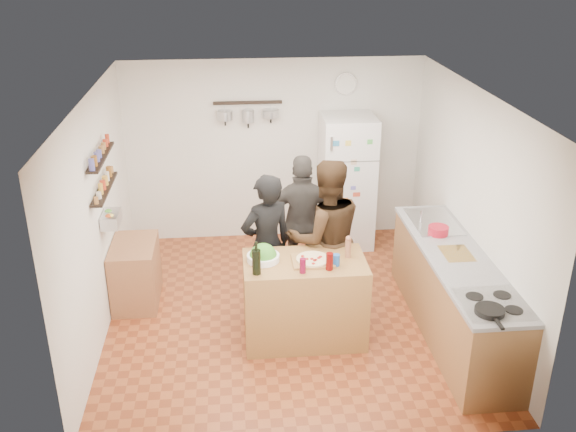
{
  "coord_description": "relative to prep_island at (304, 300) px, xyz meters",
  "views": [
    {
      "loc": [
        -0.6,
        -6.24,
        3.93
      ],
      "look_at": [
        0.0,
        0.1,
        1.15
      ],
      "focal_mm": 40.0,
      "sensor_mm": 36.0,
      "label": 1
    }
  ],
  "objects": [
    {
      "name": "wine_glass_far",
      "position": [
        0.22,
        -0.2,
        0.54
      ],
      "size": [
        0.07,
        0.07,
        0.18
      ],
      "primitive_type": "cylinder",
      "color": "#520707",
      "rests_on": "prep_island"
    },
    {
      "name": "pizza",
      "position": [
        0.08,
        -0.02,
        0.48
      ],
      "size": [
        0.34,
        0.34,
        0.02
      ],
      "primitive_type": "cylinder",
      "color": "beige",
      "rests_on": "pizza_board"
    },
    {
      "name": "sink",
      "position": [
        1.59,
        0.81,
        0.46
      ],
      "size": [
        0.5,
        0.8,
        0.03
      ],
      "primitive_type": "cube",
      "color": "silver",
      "rests_on": "counter_run"
    },
    {
      "name": "salad_bowl",
      "position": [
        -0.42,
        0.05,
        0.49
      ],
      "size": [
        0.33,
        0.33,
        0.07
      ],
      "primitive_type": "cylinder",
      "color": "white",
      "rests_on": "prep_island"
    },
    {
      "name": "counter_run",
      "position": [
        1.59,
        -0.04,
        -0.01
      ],
      "size": [
        0.63,
        2.63,
        0.9
      ],
      "primitive_type": "cube",
      "color": "#9E7042",
      "rests_on": "floor"
    },
    {
      "name": "red_bowl",
      "position": [
        1.54,
        0.48,
        0.51
      ],
      "size": [
        0.22,
        0.22,
        0.09
      ],
      "primitive_type": "cylinder",
      "color": "#B31428",
      "rests_on": "counter_run"
    },
    {
      "name": "pot_rack",
      "position": [
        -0.46,
        2.51,
        1.49
      ],
      "size": [
        0.9,
        0.04,
        0.04
      ],
      "primitive_type": "cube",
      "color": "black",
      "rests_on": "back_wall"
    },
    {
      "name": "side_table",
      "position": [
        -1.85,
        0.92,
        -0.09
      ],
      "size": [
        0.5,
        0.8,
        0.73
      ],
      "primitive_type": "cube",
      "color": "#AA7147",
      "rests_on": "floor"
    },
    {
      "name": "spice_shelf_lower",
      "position": [
        -2.04,
        0.71,
        1.04
      ],
      "size": [
        0.12,
        1.0,
        0.02
      ],
      "primitive_type": "cube",
      "color": "black",
      "rests_on": "left_wall"
    },
    {
      "name": "person_center",
      "position": [
        0.29,
        0.53,
        0.45
      ],
      "size": [
        0.96,
        0.79,
        1.81
      ],
      "primitive_type": "imported",
      "rotation": [
        0.0,
        0.0,
        3.27
      ],
      "color": "black",
      "rests_on": "floor"
    },
    {
      "name": "pepper_mill",
      "position": [
        0.45,
        0.05,
        0.55
      ],
      "size": [
        0.06,
        0.06,
        0.19
      ],
      "primitive_type": "cylinder",
      "color": "brown",
      "rests_on": "prep_island"
    },
    {
      "name": "stove_top",
      "position": [
        1.59,
        -0.99,
        0.46
      ],
      "size": [
        0.6,
        0.62,
        0.02
      ],
      "primitive_type": "cube",
      "color": "white",
      "rests_on": "counter_run"
    },
    {
      "name": "prep_island",
      "position": [
        0.0,
        0.0,
        0.0
      ],
      "size": [
        1.25,
        0.72,
        0.91
      ],
      "primitive_type": "cube",
      "color": "olive",
      "rests_on": "floor"
    },
    {
      "name": "person_back",
      "position": [
        0.11,
        1.11,
        0.38
      ],
      "size": [
        1.01,
        0.49,
        1.66
      ],
      "primitive_type": "imported",
      "rotation": [
        0.0,
        0.0,
        3.05
      ],
      "color": "#322E2C",
      "rests_on": "floor"
    },
    {
      "name": "salt_canister",
      "position": [
        0.3,
        -0.12,
        0.51
      ],
      "size": [
        0.07,
        0.07,
        0.12
      ],
      "primitive_type": "cylinder",
      "color": "#1C4C9A",
      "rests_on": "prep_island"
    },
    {
      "name": "skillet",
      "position": [
        1.49,
        -1.14,
        0.49
      ],
      "size": [
        0.26,
        0.26,
        0.05
      ],
      "primitive_type": "cylinder",
      "color": "black",
      "rests_on": "stove_top"
    },
    {
      "name": "cutting_board",
      "position": [
        1.59,
        0.01,
        0.46
      ],
      "size": [
        0.3,
        0.4,
        0.02
      ],
      "primitive_type": "cube",
      "color": "olive",
      "rests_on": "counter_run"
    },
    {
      "name": "pizza_board",
      "position": [
        0.08,
        -0.02,
        0.47
      ],
      "size": [
        0.42,
        0.34,
        0.02
      ],
      "primitive_type": "cube",
      "color": "olive",
      "rests_on": "prep_island"
    },
    {
      "name": "room_shell",
      "position": [
        -0.11,
        0.9,
        0.79
      ],
      "size": [
        4.2,
        4.2,
        4.2
      ],
      "color": "brown",
      "rests_on": "ground"
    },
    {
      "name": "fridge",
      "position": [
        0.84,
        2.26,
        0.45
      ],
      "size": [
        0.7,
        0.68,
        1.8
      ],
      "primitive_type": "cube",
      "color": "white",
      "rests_on": "floor"
    },
    {
      "name": "person_left",
      "position": [
        -0.35,
        0.56,
        0.37
      ],
      "size": [
        0.71,
        0.6,
        1.65
      ],
      "primitive_type": "imported",
      "rotation": [
        0.0,
        0.0,
        3.54
      ],
      "color": "black",
      "rests_on": "floor"
    },
    {
      "name": "produce_basket",
      "position": [
        -2.01,
        0.71,
        0.69
      ],
      "size": [
        0.18,
        0.35,
        0.14
      ],
      "primitive_type": "cube",
      "color": "silver",
      "rests_on": "left_wall"
    },
    {
      "name": "wall_clock",
      "position": [
        0.84,
        2.59,
        1.69
      ],
      "size": [
        0.3,
        0.03,
        0.3
      ],
      "primitive_type": "cylinder",
      "rotation": [
        1.57,
        0.0,
        0.0
      ],
      "color": "silver",
      "rests_on": "back_wall"
    },
    {
      "name": "wine_glass_near",
      "position": [
        -0.05,
        -0.24,
        0.53
      ],
      "size": [
        0.06,
        0.06,
        0.15
      ],
      "primitive_type": "cylinder",
      "color": "#5E0823",
      "rests_on": "prep_island"
    },
    {
      "name": "spice_shelf_upper",
      "position": [
        -2.04,
        0.71,
        1.4
      ],
      "size": [
        0.12,
        1.0,
        0.02
      ],
      "primitive_type": "cube",
      "color": "black",
      "rests_on": "left_wall"
    },
    {
      "name": "wine_bottle",
      "position": [
        -0.5,
        -0.22,
        0.58
      ],
      "size": [
        0.08,
        0.08,
        0.26
      ],
      "primitive_type": "cylinder",
      "color": "black",
      "rests_on": "prep_island"
    }
  ]
}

